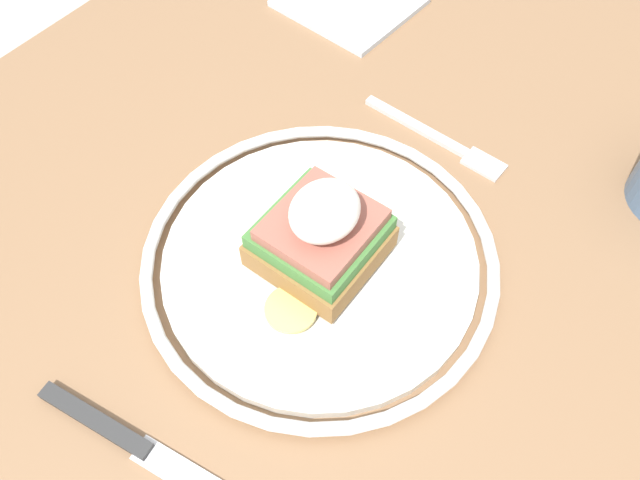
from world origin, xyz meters
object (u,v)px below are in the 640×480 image
at_px(fork, 440,139).
at_px(knife, 134,444).
at_px(sandwich, 321,234).
at_px(napkin, 349,2).
at_px(plate, 320,259).

relative_size(fork, knife, 0.79).
bearing_deg(sandwich, napkin, -148.62).
bearing_deg(plate, knife, -4.33).
bearing_deg(knife, napkin, -161.38).
relative_size(fork, napkin, 1.11).
relative_size(sandwich, fork, 0.78).
relative_size(plate, knife, 1.50).
distance_m(plate, napkin, 0.34).
xyz_separation_m(sandwich, knife, (0.19, -0.02, -0.04)).
xyz_separation_m(fork, knife, (0.36, -0.02, 0.00)).
bearing_deg(knife, plate, 175.67).
distance_m(plate, knife, 0.19).
xyz_separation_m(sandwich, fork, (-0.17, 0.01, -0.04)).
xyz_separation_m(plate, sandwich, (0.00, 0.00, 0.04)).
xyz_separation_m(plate, napkin, (-0.29, -0.17, -0.00)).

